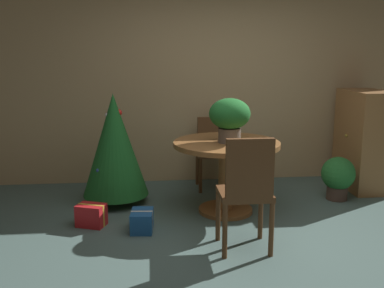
% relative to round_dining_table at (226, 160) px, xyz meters
% --- Properties ---
extents(ground_plane, '(6.60, 6.60, 0.00)m').
position_rel_round_dining_table_xyz_m(ground_plane, '(0.07, -0.91, -0.57)').
color(ground_plane, '#4C6660').
extents(back_wall_panel, '(6.00, 0.10, 2.60)m').
position_rel_round_dining_table_xyz_m(back_wall_panel, '(0.07, 1.29, 0.73)').
color(back_wall_panel, tan).
rests_on(back_wall_panel, ground_plane).
extents(round_dining_table, '(1.12, 1.12, 0.78)m').
position_rel_round_dining_table_xyz_m(round_dining_table, '(0.00, 0.00, 0.00)').
color(round_dining_table, brown).
rests_on(round_dining_table, ground_plane).
extents(flower_vase, '(0.43, 0.43, 0.46)m').
position_rel_round_dining_table_xyz_m(flower_vase, '(0.02, -0.04, 0.47)').
color(flower_vase, '#665B51').
rests_on(flower_vase, round_dining_table).
extents(wooden_chair_far, '(0.44, 0.39, 0.89)m').
position_rel_round_dining_table_xyz_m(wooden_chair_far, '(0.00, 0.92, -0.07)').
color(wooden_chair_far, brown).
rests_on(wooden_chair_far, ground_plane).
extents(wooden_chair_near, '(0.44, 0.41, 1.02)m').
position_rel_round_dining_table_xyz_m(wooden_chair_near, '(0.00, -0.99, 0.00)').
color(wooden_chair_near, brown).
rests_on(wooden_chair_near, ground_plane).
extents(holiday_tree, '(0.74, 0.74, 1.26)m').
position_rel_round_dining_table_xyz_m(holiday_tree, '(-1.20, 0.41, 0.10)').
color(holiday_tree, brown).
rests_on(holiday_tree, ground_plane).
extents(gift_box_red, '(0.32, 0.27, 0.22)m').
position_rel_round_dining_table_xyz_m(gift_box_red, '(-1.40, -0.27, -0.46)').
color(gift_box_red, red).
rests_on(gift_box_red, ground_plane).
extents(gift_box_blue, '(0.23, 0.30, 0.20)m').
position_rel_round_dining_table_xyz_m(gift_box_blue, '(-0.89, -0.43, -0.48)').
color(gift_box_blue, '#1E569E').
rests_on(gift_box_blue, ground_plane).
extents(wooden_cabinet, '(0.50, 0.81, 1.23)m').
position_rel_round_dining_table_xyz_m(wooden_cabinet, '(1.87, 0.69, 0.04)').
color(wooden_cabinet, '#9E6B3D').
rests_on(wooden_cabinet, ground_plane).
extents(potted_plant, '(0.39, 0.39, 0.51)m').
position_rel_round_dining_table_xyz_m(potted_plant, '(1.37, 0.28, -0.29)').
color(potted_plant, '#4C382D').
rests_on(potted_plant, ground_plane).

